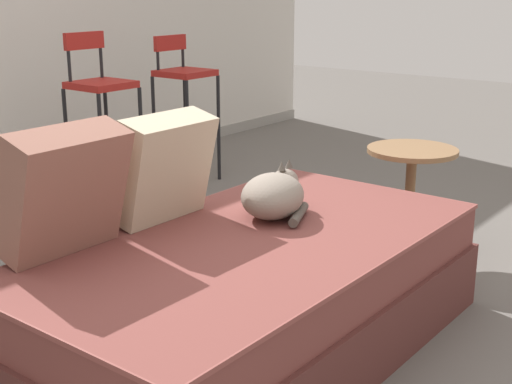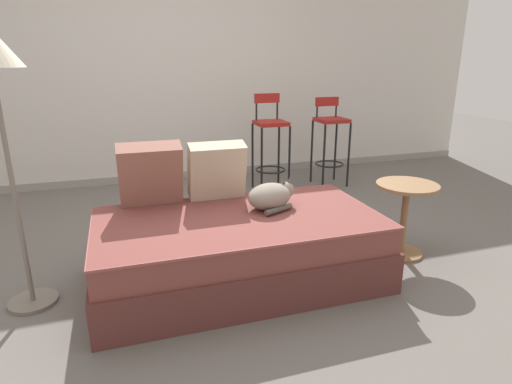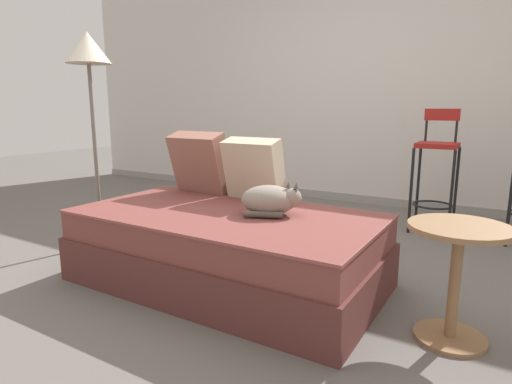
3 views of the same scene
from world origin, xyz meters
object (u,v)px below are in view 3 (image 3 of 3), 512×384
floor_lamp (89,68)px  side_table (456,266)px  throw_pillow_corner (200,162)px  throw_pillow_middle (254,169)px  cat (271,200)px  bar_stool_near_window (436,164)px  couch (226,247)px

floor_lamp → side_table: bearing=-2.6°
throw_pillow_corner → throw_pillow_middle: 0.45m
cat → side_table: 1.02m
throw_pillow_corner → cat: 0.82m
bar_stool_near_window → side_table: size_ratio=1.90×
cat → floor_lamp: (-1.51, 0.02, 0.80)m
bar_stool_near_window → throw_pillow_middle: bearing=-122.7°
cat → floor_lamp: floor_lamp is taller
cat → side_table: (1.00, -0.10, -0.17)m
couch → throw_pillow_middle: (-0.04, 0.39, 0.43)m
throw_pillow_middle → bar_stool_near_window: size_ratio=0.40×
floor_lamp → cat: bearing=-0.7°
side_table → floor_lamp: 2.70m
couch → bar_stool_near_window: (0.89, 1.84, 0.36)m
bar_stool_near_window → floor_lamp: size_ratio=0.66×
throw_pillow_corner → floor_lamp: size_ratio=0.28×
throw_pillow_middle → cat: size_ratio=1.07×
throw_pillow_corner → throw_pillow_middle: (0.45, -0.00, -0.01)m
throw_pillow_corner → floor_lamp: floor_lamp is taller
floor_lamp → couch: bearing=-4.9°
throw_pillow_corner → cat: bearing=-22.1°
couch → throw_pillow_corner: bearing=141.4°
throw_pillow_middle → side_table: 1.39m
throw_pillow_corner → side_table: 1.83m
throw_pillow_corner → floor_lamp: 1.05m
side_table → cat: bearing=174.4°
throw_pillow_corner → floor_lamp: (-0.76, -0.29, 0.67)m
couch → cat: cat is taller
floor_lamp → bar_stool_near_window: bearing=38.9°
throw_pillow_corner → floor_lamp: bearing=-159.2°
couch → throw_pillow_middle: 0.58m
throw_pillow_corner → cat: throw_pillow_corner is taller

